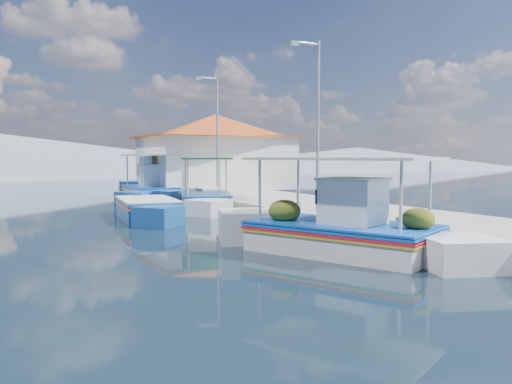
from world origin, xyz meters
name	(u,v)px	position (x,y,z in m)	size (l,w,h in m)	color
ground	(223,241)	(0.00, 0.00, 0.00)	(160.00, 160.00, 0.00)	black
quay	(290,205)	(5.90, 6.00, 0.25)	(5.00, 44.00, 0.50)	#9F9D95
bollards	(256,200)	(3.80, 5.25, 0.65)	(0.20, 17.20, 0.30)	#A5A8AD
main_caique	(341,233)	(1.89, -2.98, 0.51)	(4.49, 7.33, 2.66)	white
caique_green_canopy	(204,201)	(2.76, 8.33, 0.39)	(3.50, 6.63, 2.61)	white
caique_blue_hull	(146,210)	(-0.47, 6.26, 0.32)	(2.40, 6.62, 1.18)	#17478D
caique_far	(151,191)	(2.02, 14.21, 0.52)	(2.56, 7.97, 2.79)	#17478D
harbor_building	(215,150)	(6.20, 15.00, 2.78)	(10.49, 10.49, 4.40)	white
lamp_post_near	(316,116)	(4.51, 2.00, 3.85)	(1.21, 0.14, 6.00)	#A5A8AD
lamp_post_far	(215,128)	(4.51, 11.00, 3.85)	(1.21, 0.14, 6.00)	#A5A8AD
mountain_ridge	(93,159)	(6.54, 56.00, 2.04)	(171.40, 96.00, 5.50)	slate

